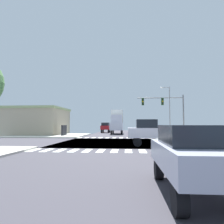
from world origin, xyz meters
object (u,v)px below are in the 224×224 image
(bank_building, at_px, (33,121))
(suv_farside_2, at_px, (106,127))
(sedan_crossing_1, at_px, (192,153))
(traffic_signal_mast, at_px, (165,106))
(pickup_trailing_1, at_px, (154,131))
(box_truck_middle_1, at_px, (117,121))
(street_lamp, at_px, (169,106))

(bank_building, bearing_deg, suv_farside_2, 42.39)
(suv_farside_2, relative_size, sedan_crossing_1, 1.07)
(traffic_signal_mast, relative_size, bank_building, 0.51)
(traffic_signal_mast, height_order, sedan_crossing_1, traffic_signal_mast)
(traffic_signal_mast, height_order, suv_farside_2, traffic_signal_mast)
(bank_building, xyz_separation_m, suv_farside_2, (12.28, 11.21, -1.11))
(suv_farside_2, bearing_deg, pickup_trailing_1, 104.45)
(bank_building, distance_m, suv_farside_2, 16.66)
(traffic_signal_mast, xyz_separation_m, pickup_trailing_1, (-2.93, -11.14, -3.24))
(bank_building, distance_m, pickup_trailing_1, 26.97)
(bank_building, distance_m, box_truck_middle_1, 16.10)
(street_lamp, bearing_deg, sedan_crossing_1, -99.93)
(bank_building, height_order, box_truck_middle_1, bank_building)
(traffic_signal_mast, bearing_deg, sedan_crossing_1, -98.33)
(box_truck_middle_1, bearing_deg, street_lamp, 162.84)
(street_lamp, height_order, suv_farside_2, street_lamp)
(box_truck_middle_1, bearing_deg, suv_farside_2, -64.00)
(street_lamp, distance_m, pickup_trailing_1, 21.28)
(traffic_signal_mast, bearing_deg, bank_building, 162.77)
(traffic_signal_mast, height_order, street_lamp, street_lamp)
(sedan_crossing_1, xyz_separation_m, pickup_trailing_1, (0.58, 12.79, 0.17))
(sedan_crossing_1, relative_size, pickup_trailing_1, 0.84)
(suv_farside_2, height_order, pickup_trailing_1, pickup_trailing_1)
(pickup_trailing_1, bearing_deg, box_truck_middle_1, 11.13)
(sedan_crossing_1, relative_size, box_truck_middle_1, 0.60)
(suv_farside_2, relative_size, pickup_trailing_1, 0.90)
(sedan_crossing_1, bearing_deg, street_lamp, 80.07)
(pickup_trailing_1, bearing_deg, suv_farside_2, 14.45)
(suv_farside_2, distance_m, sedan_crossing_1, 42.78)
(bank_building, distance_m, sedan_crossing_1, 36.53)
(street_lamp, bearing_deg, traffic_signal_mast, -104.04)
(street_lamp, relative_size, suv_farside_2, 1.95)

